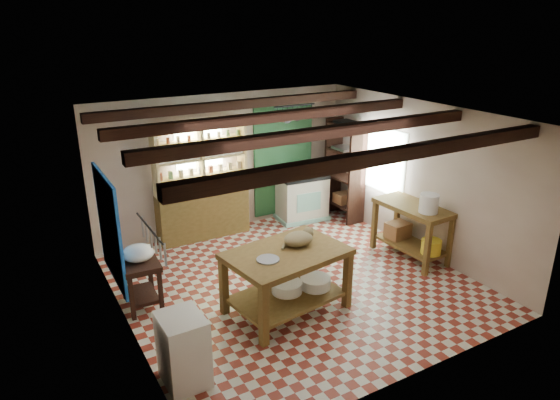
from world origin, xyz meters
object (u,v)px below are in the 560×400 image
prep_table (141,283)px  right_counter (411,231)px  cat (298,239)px  stove (302,197)px  work_table (286,281)px  white_cabinet (183,350)px

prep_table → right_counter: size_ratio=0.54×
prep_table → cat: cat is taller
stove → work_table: bearing=-120.9°
stove → prep_table: bearing=-151.3°
white_cabinet → right_counter: size_ratio=0.63×
stove → right_counter: bearing=-69.0°
stove → white_cabinet: (-3.71, -3.44, -0.05)m
right_counter → cat: (-2.42, -0.28, 0.53)m
stove → cat: size_ratio=2.24×
cat → white_cabinet: bearing=-176.6°
white_cabinet → right_counter: (4.40, 1.06, 0.06)m
work_table → cat: 0.60m
stove → right_counter: right_counter is taller
work_table → right_counter: size_ratio=1.20×
work_table → right_counter: (2.66, 0.37, 0.02)m
work_table → stove: 3.38m
work_table → cat: (0.24, 0.09, 0.55)m
prep_table → stove: bearing=26.8°
stove → white_cabinet: stove is taller
right_counter → prep_table: bearing=167.6°
white_cabinet → right_counter: bearing=12.9°
work_table → stove: stove is taller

